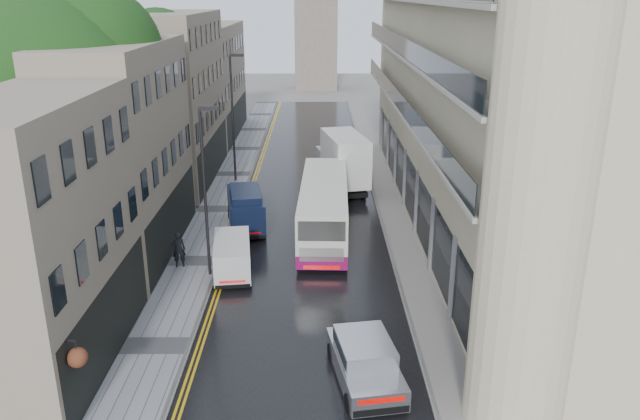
{
  "coord_description": "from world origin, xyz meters",
  "views": [
    {
      "loc": [
        0.54,
        -10.78,
        13.41
      ],
      "look_at": [
        0.71,
        18.0,
        3.34
      ],
      "focal_mm": 35.0,
      "sensor_mm": 36.0,
      "label": 1
    }
  ],
  "objects_px": {
    "lamp_post_near": "(205,195)",
    "white_lorry": "(333,168)",
    "cream_bus": "(300,228)",
    "tree_far": "(135,101)",
    "silver_hatchback": "(350,390)",
    "navy_van": "(232,218)",
    "lamp_post_far": "(233,119)",
    "pedestrian": "(179,249)",
    "tree_near": "(56,129)",
    "white_van": "(215,269)"
  },
  "relations": [
    {
      "from": "white_van",
      "to": "tree_near",
      "type": "bearing_deg",
      "value": 148.86
    },
    {
      "from": "tree_far",
      "to": "silver_hatchback",
      "type": "height_order",
      "value": "tree_far"
    },
    {
      "from": "navy_van",
      "to": "tree_far",
      "type": "bearing_deg",
      "value": 117.07
    },
    {
      "from": "tree_near",
      "to": "pedestrian",
      "type": "distance_m",
      "value": 8.55
    },
    {
      "from": "tree_far",
      "to": "cream_bus",
      "type": "height_order",
      "value": "tree_far"
    },
    {
      "from": "tree_near",
      "to": "cream_bus",
      "type": "bearing_deg",
      "value": 0.49
    },
    {
      "from": "navy_van",
      "to": "lamp_post_far",
      "type": "bearing_deg",
      "value": 86.18
    },
    {
      "from": "white_lorry",
      "to": "tree_far",
      "type": "bearing_deg",
      "value": 157.56
    },
    {
      "from": "navy_van",
      "to": "lamp_post_near",
      "type": "distance_m",
      "value": 5.82
    },
    {
      "from": "white_lorry",
      "to": "lamp_post_far",
      "type": "bearing_deg",
      "value": 141.22
    },
    {
      "from": "white_van",
      "to": "navy_van",
      "type": "height_order",
      "value": "navy_van"
    },
    {
      "from": "cream_bus",
      "to": "white_van",
      "type": "relative_size",
      "value": 2.81
    },
    {
      "from": "white_lorry",
      "to": "white_van",
      "type": "distance_m",
      "value": 15.28
    },
    {
      "from": "lamp_post_near",
      "to": "pedestrian",
      "type": "bearing_deg",
      "value": 143.9
    },
    {
      "from": "pedestrian",
      "to": "lamp_post_near",
      "type": "distance_m",
      "value": 3.75
    },
    {
      "from": "tree_near",
      "to": "white_van",
      "type": "height_order",
      "value": "tree_near"
    },
    {
      "from": "cream_bus",
      "to": "lamp_post_far",
      "type": "height_order",
      "value": "lamp_post_far"
    },
    {
      "from": "silver_hatchback",
      "to": "white_van",
      "type": "bearing_deg",
      "value": 112.67
    },
    {
      "from": "tree_far",
      "to": "white_lorry",
      "type": "distance_m",
      "value": 14.75
    },
    {
      "from": "cream_bus",
      "to": "navy_van",
      "type": "bearing_deg",
      "value": 150.67
    },
    {
      "from": "tree_near",
      "to": "white_lorry",
      "type": "bearing_deg",
      "value": 36.02
    },
    {
      "from": "cream_bus",
      "to": "tree_near",
      "type": "bearing_deg",
      "value": -177.67
    },
    {
      "from": "tree_far",
      "to": "cream_bus",
      "type": "bearing_deg",
      "value": -47.37
    },
    {
      "from": "lamp_post_near",
      "to": "white_lorry",
      "type": "bearing_deg",
      "value": 55.39
    },
    {
      "from": "cream_bus",
      "to": "lamp_post_near",
      "type": "height_order",
      "value": "lamp_post_near"
    },
    {
      "from": "tree_far",
      "to": "navy_van",
      "type": "relative_size",
      "value": 2.53
    },
    {
      "from": "white_lorry",
      "to": "white_van",
      "type": "relative_size",
      "value": 1.91
    },
    {
      "from": "tree_far",
      "to": "lamp_post_far",
      "type": "height_order",
      "value": "tree_far"
    },
    {
      "from": "silver_hatchback",
      "to": "navy_van",
      "type": "height_order",
      "value": "navy_van"
    },
    {
      "from": "lamp_post_near",
      "to": "cream_bus",
      "type": "bearing_deg",
      "value": 22.06
    },
    {
      "from": "pedestrian",
      "to": "lamp_post_near",
      "type": "bearing_deg",
      "value": 139.32
    },
    {
      "from": "lamp_post_near",
      "to": "lamp_post_far",
      "type": "relative_size",
      "value": 0.91
    },
    {
      "from": "silver_hatchback",
      "to": "lamp_post_far",
      "type": "height_order",
      "value": "lamp_post_far"
    },
    {
      "from": "navy_van",
      "to": "white_lorry",
      "type": "bearing_deg",
      "value": 42.61
    },
    {
      "from": "white_van",
      "to": "lamp_post_far",
      "type": "distance_m",
      "value": 18.17
    },
    {
      "from": "navy_van",
      "to": "lamp_post_far",
      "type": "xyz_separation_m",
      "value": [
        -1.23,
        11.53,
        3.44
      ]
    },
    {
      "from": "cream_bus",
      "to": "white_lorry",
      "type": "relative_size",
      "value": 1.47
    },
    {
      "from": "tree_near",
      "to": "cream_bus",
      "type": "distance_m",
      "value": 13.3
    },
    {
      "from": "pedestrian",
      "to": "tree_near",
      "type": "bearing_deg",
      "value": -26.55
    },
    {
      "from": "silver_hatchback",
      "to": "pedestrian",
      "type": "relative_size",
      "value": 2.41
    },
    {
      "from": "pedestrian",
      "to": "lamp_post_far",
      "type": "xyz_separation_m",
      "value": [
        0.95,
        15.57,
        3.65
      ]
    },
    {
      "from": "tree_far",
      "to": "silver_hatchback",
      "type": "xyz_separation_m",
      "value": [
        13.83,
        -26.14,
        -5.35
      ]
    },
    {
      "from": "lamp_post_near",
      "to": "lamp_post_far",
      "type": "bearing_deg",
      "value": 84.88
    },
    {
      "from": "tree_far",
      "to": "tree_near",
      "type": "bearing_deg",
      "value": -91.32
    },
    {
      "from": "tree_near",
      "to": "lamp_post_far",
      "type": "relative_size",
      "value": 1.51
    },
    {
      "from": "tree_far",
      "to": "white_van",
      "type": "relative_size",
      "value": 3.06
    },
    {
      "from": "white_van",
      "to": "pedestrian",
      "type": "distance_m",
      "value": 3.07
    },
    {
      "from": "navy_van",
      "to": "pedestrian",
      "type": "bearing_deg",
      "value": -128.23
    },
    {
      "from": "pedestrian",
      "to": "lamp_post_near",
      "type": "xyz_separation_m",
      "value": [
        1.69,
        -0.91,
        3.22
      ]
    },
    {
      "from": "white_van",
      "to": "lamp_post_far",
      "type": "xyz_separation_m",
      "value": [
        -1.23,
        17.73,
        3.78
      ]
    }
  ]
}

